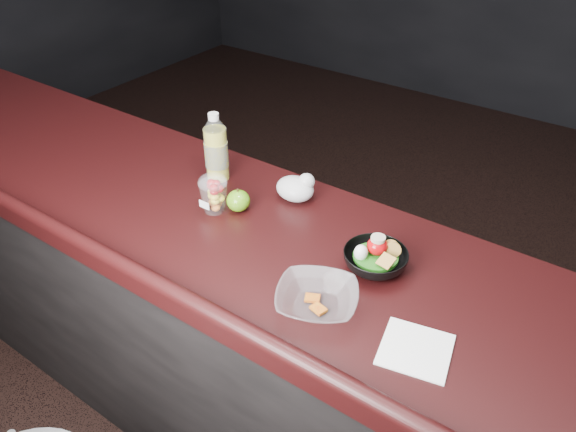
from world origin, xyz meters
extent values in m
cube|color=black|center=(0.00, 0.30, 0.49)|extent=(4.00, 0.65, 0.98)
cube|color=black|center=(0.00, 0.30, 1.00)|extent=(4.06, 0.71, 0.04)
cylinder|color=gold|center=(-0.39, 0.47, 1.11)|extent=(0.08, 0.08, 0.19)
cylinder|color=white|center=(-0.39, 0.47, 1.11)|extent=(0.08, 0.08, 0.19)
cone|color=white|center=(-0.39, 0.47, 1.22)|extent=(0.08, 0.08, 0.03)
cylinder|color=white|center=(-0.39, 0.47, 1.25)|extent=(0.04, 0.04, 0.02)
cylinder|color=#072D99|center=(-0.39, 0.47, 1.11)|extent=(0.08, 0.08, 0.09)
ellipsoid|color=white|center=(-0.27, 0.31, 1.13)|extent=(0.09, 0.09, 0.05)
ellipsoid|color=#3E790E|center=(-0.21, 0.36, 1.05)|extent=(0.08, 0.08, 0.07)
cylinder|color=black|center=(-0.21, 0.36, 1.09)|extent=(0.01, 0.01, 0.01)
ellipsoid|color=silver|center=(-0.10, 0.52, 1.06)|extent=(0.13, 0.11, 0.08)
sphere|color=silver|center=(-0.06, 0.54, 1.09)|extent=(0.05, 0.05, 0.05)
imported|color=black|center=(0.28, 0.35, 1.05)|extent=(0.20, 0.20, 0.06)
cylinder|color=#0F470C|center=(0.28, 0.35, 1.06)|extent=(0.12, 0.12, 0.01)
ellipsoid|color=#A4070B|center=(0.28, 0.37, 1.09)|extent=(0.06, 0.06, 0.05)
cylinder|color=beige|center=(0.28, 0.37, 1.11)|extent=(0.04, 0.04, 0.01)
ellipsoid|color=white|center=(0.25, 0.32, 1.08)|extent=(0.04, 0.04, 0.05)
imported|color=silver|center=(0.24, 0.13, 1.05)|extent=(0.28, 0.28, 0.05)
cube|color=#990F0C|center=(0.22, 0.14, 1.03)|extent=(0.05, 0.04, 0.01)
cube|color=#990F0C|center=(0.25, 0.12, 1.03)|extent=(0.04, 0.04, 0.01)
cube|color=white|center=(0.50, 0.14, 1.02)|extent=(0.19, 0.19, 0.00)
camera|label=1|loc=(0.78, -0.76, 2.02)|focal=35.00mm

